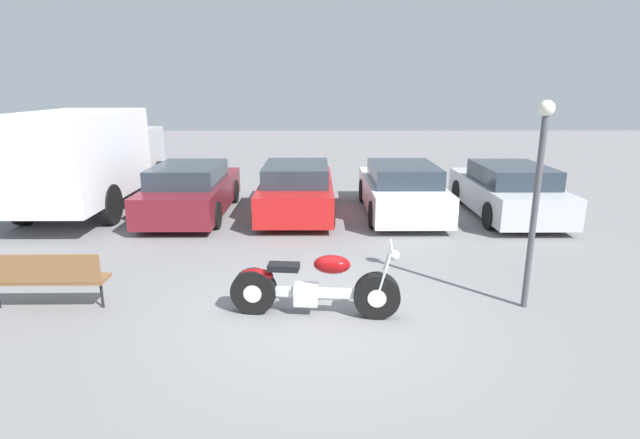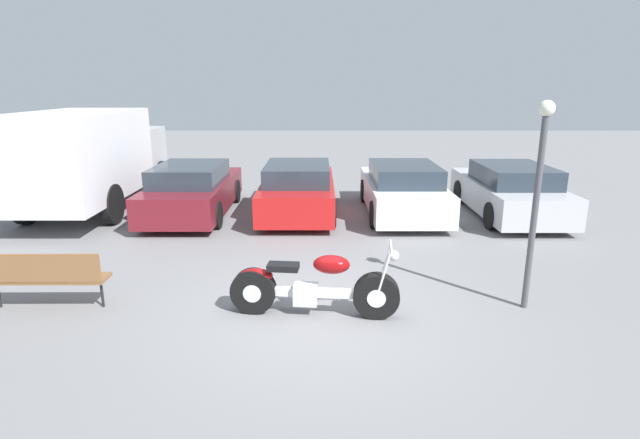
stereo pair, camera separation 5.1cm
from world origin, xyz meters
name	(u,v)px [view 1 (the left image)]	position (x,y,z in m)	size (l,w,h in m)	color
ground_plane	(324,314)	(0.00, 0.00, 0.00)	(60.00, 60.00, 0.00)	slate
motorcycle	(313,287)	(-0.16, -0.02, 0.42)	(2.42, 0.69, 1.07)	black
parked_car_maroon	(191,191)	(-3.25, 5.72, 0.62)	(1.86, 4.30, 1.31)	maroon
parked_car_red	(297,190)	(-0.60, 5.84, 0.62)	(1.86, 4.30, 1.31)	red
parked_car_white	(401,190)	(2.05, 5.78, 0.62)	(1.86, 4.30, 1.31)	white
parked_car_silver	(507,191)	(4.69, 5.64, 0.62)	(1.86, 4.30, 1.31)	#BCBCC1
delivery_truck	(85,156)	(-5.98, 6.09, 1.45)	(2.28, 5.98, 2.58)	silver
park_bench	(44,275)	(-4.03, 0.15, 0.55)	(1.73, 0.41, 0.89)	brown
lamp_post	(538,182)	(2.99, 0.23, 1.89)	(0.22, 0.22, 3.00)	#4C4C51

